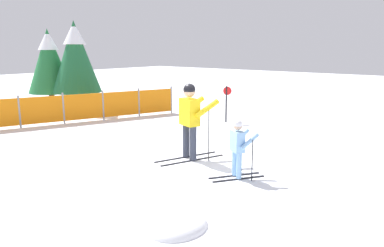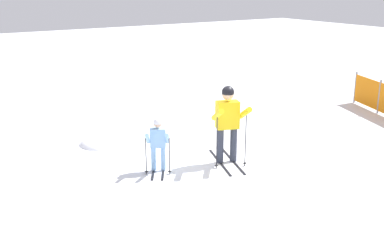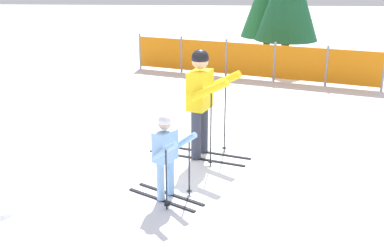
# 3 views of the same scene
# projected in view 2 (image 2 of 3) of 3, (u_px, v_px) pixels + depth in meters

# --- Properties ---
(ground_plane) EXTENTS (60.00, 60.00, 0.00)m
(ground_plane) POSITION_uv_depth(u_px,v_px,m) (213.00, 161.00, 10.64)
(ground_plane) COLOR white
(skier_adult) EXTENTS (1.64, 0.96, 1.71)m
(skier_adult) POSITION_uv_depth(u_px,v_px,m) (228.00, 118.00, 10.26)
(skier_adult) COLOR black
(skier_adult) RESTS_ON ground_plane
(skier_child) EXTENTS (1.04, 0.79, 1.15)m
(skier_child) POSITION_uv_depth(u_px,v_px,m) (158.00, 141.00, 9.90)
(skier_child) COLOR black
(skier_child) RESTS_ON ground_plane
(snow_mound) EXTENTS (0.95, 0.81, 0.38)m
(snow_mound) POSITION_uv_depth(u_px,v_px,m) (97.00, 145.00, 11.69)
(snow_mound) COLOR white
(snow_mound) RESTS_ON ground_plane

